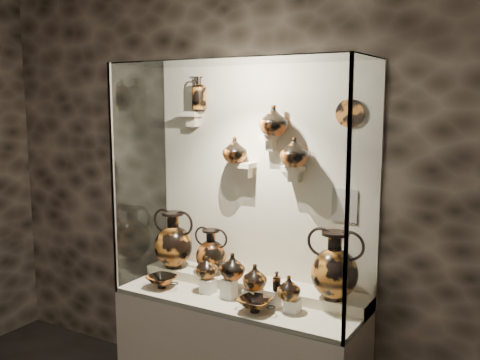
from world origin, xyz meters
name	(u,v)px	position (x,y,z in m)	size (l,w,h in m)	color
wall_back	(262,179)	(0.00, 2.50, 1.60)	(5.00, 0.02, 3.20)	black
plinth	(239,356)	(0.00, 2.18, 0.40)	(1.70, 0.60, 0.80)	beige
front_tier	(239,299)	(0.00, 2.18, 0.82)	(1.68, 0.58, 0.03)	beige
rear_tier	(252,286)	(0.00, 2.35, 0.85)	(1.70, 0.25, 0.10)	beige
back_panel	(262,179)	(0.00, 2.50, 1.60)	(1.70, 0.03, 1.60)	beige
glass_front	(215,191)	(0.00, 1.88, 1.60)	(1.70, 0.01, 1.60)	white
glass_left	(141,176)	(-0.85, 2.18, 1.60)	(0.01, 0.60, 1.60)	white
glass_right	(365,196)	(0.85, 2.18, 1.60)	(0.01, 0.60, 1.60)	white
glass_top	(239,61)	(0.00, 2.18, 2.40)	(1.70, 0.60, 0.01)	white
frame_post_left	(113,181)	(-0.84, 1.89, 1.60)	(0.02, 0.02, 1.60)	gray
frame_post_right	(347,205)	(0.84, 1.89, 1.60)	(0.02, 0.02, 1.60)	gray
pedestal_a	(208,286)	(-0.22, 2.13, 0.88)	(0.09, 0.09, 0.10)	white
pedestal_b	(229,288)	(-0.05, 2.13, 0.90)	(0.09, 0.09, 0.13)	white
pedestal_c	(251,296)	(0.12, 2.13, 0.88)	(0.09, 0.09, 0.09)	white
pedestal_d	(273,298)	(0.28, 2.13, 0.89)	(0.09, 0.09, 0.12)	white
pedestal_e	(293,305)	(0.42, 2.13, 0.87)	(0.09, 0.09, 0.08)	white
bracket_ul	(191,114)	(-0.55, 2.42, 2.05)	(0.14, 0.12, 0.04)	beige
bracket_ca	(244,165)	(-0.10, 2.42, 1.70)	(0.14, 0.12, 0.04)	beige
bracket_cb	(270,137)	(0.10, 2.42, 1.90)	(0.10, 0.12, 0.04)	beige
bracket_cc	(294,168)	(0.28, 2.42, 1.70)	(0.14, 0.12, 0.04)	beige
amphora_left	(174,240)	(-0.64, 2.30, 1.11)	(0.34, 0.34, 0.43)	#AB6220
amphora_mid	(211,251)	(-0.32, 2.32, 1.07)	(0.26, 0.26, 0.33)	#B65720
amphora_right	(334,265)	(0.63, 2.29, 1.12)	(0.35, 0.35, 0.44)	#AB6220
jug_a	(207,267)	(-0.24, 2.15, 1.01)	(0.15, 0.15, 0.16)	#AB6220
jug_b	(233,266)	(-0.03, 2.15, 1.05)	(0.17, 0.17, 0.18)	#B65720
jug_c	(255,277)	(0.14, 2.14, 1.00)	(0.16, 0.16, 0.17)	#AB6220
jug_e	(289,288)	(0.40, 2.11, 0.99)	(0.15, 0.15, 0.15)	#AB6220
lekythos_small	(277,280)	(0.32, 2.11, 1.02)	(0.06, 0.06, 0.14)	#B65720
kylix_left	(162,280)	(-0.56, 2.05, 0.88)	(0.26, 0.22, 0.11)	#B65720
kylix_right	(255,304)	(0.22, 2.01, 0.88)	(0.27, 0.23, 0.11)	#AB6220
lekythos_tall	(199,92)	(-0.47, 2.41, 2.21)	(0.11, 0.11, 0.29)	#AB6220
ovoid_vase_a	(235,150)	(-0.16, 2.38, 1.81)	(0.17, 0.17, 0.18)	#B65720
ovoid_vase_b	(274,120)	(0.15, 2.37, 2.02)	(0.19, 0.19, 0.20)	#B65720
ovoid_vase_c	(294,152)	(0.30, 2.38, 1.82)	(0.19, 0.19, 0.20)	#B65720
wall_plate	(349,113)	(0.64, 2.47, 2.07)	(0.18, 0.18, 0.02)	#BC6425
info_placard	(344,205)	(0.62, 2.47, 1.47)	(0.16, 0.01, 0.22)	beige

